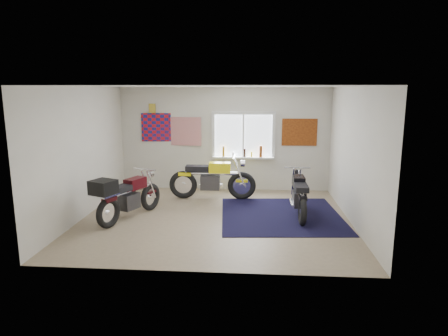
# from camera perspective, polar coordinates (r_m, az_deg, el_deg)

# --- Properties ---
(ground) EXTENTS (5.50, 5.50, 0.00)m
(ground) POSITION_cam_1_polar(r_m,az_deg,el_deg) (8.39, -1.24, -7.17)
(ground) COLOR #9E896B
(ground) RESTS_ON ground
(room_shell) EXTENTS (5.50, 5.50, 5.50)m
(room_shell) POSITION_cam_1_polar(r_m,az_deg,el_deg) (8.03, -1.29, 4.00)
(room_shell) COLOR white
(room_shell) RESTS_ON ground
(navy_rug) EXTENTS (2.69, 2.78, 0.01)m
(navy_rug) POSITION_cam_1_polar(r_m,az_deg,el_deg) (8.65, 8.12, -6.68)
(navy_rug) COLOR black
(navy_rug) RESTS_ON ground
(window_assembly) EXTENTS (1.66, 0.17, 1.26)m
(window_assembly) POSITION_cam_1_polar(r_m,az_deg,el_deg) (10.48, 2.77, 4.20)
(window_assembly) COLOR white
(window_assembly) RESTS_ON room_shell
(oil_bottles) EXTENTS (1.06, 0.09, 0.30)m
(oil_bottles) POSITION_cam_1_polar(r_m,az_deg,el_deg) (10.45, 3.15, 2.30)
(oil_bottles) COLOR #956515
(oil_bottles) RESTS_ON window_assembly
(flag_display) EXTENTS (1.60, 0.10, 1.17)m
(flag_display) POSITION_cam_1_polar(r_m,az_deg,el_deg) (10.76, -10.22, 8.39)
(flag_display) COLOR red
(flag_display) RESTS_ON room_shell
(triumph_poster) EXTENTS (0.90, 0.03, 0.70)m
(triumph_poster) POSITION_cam_1_polar(r_m,az_deg,el_deg) (10.53, 10.72, 5.04)
(triumph_poster) COLOR #A54C14
(triumph_poster) RESTS_ON room_shell
(yellow_triumph) EXTENTS (2.13, 0.64, 1.07)m
(yellow_triumph) POSITION_cam_1_polar(r_m,az_deg,el_deg) (9.73, -1.73, -1.71)
(yellow_triumph) COLOR black
(yellow_triumph) RESTS_ON ground
(black_chrome_bike) EXTENTS (0.57, 1.88, 0.96)m
(black_chrome_bike) POSITION_cam_1_polar(r_m,az_deg,el_deg) (8.62, 10.65, -3.95)
(black_chrome_bike) COLOR black
(black_chrome_bike) RESTS_ON navy_rug
(maroon_tourer) EXTENTS (1.03, 1.86, 0.98)m
(maroon_tourer) POSITION_cam_1_polar(r_m,az_deg,el_deg) (8.36, -13.93, -3.95)
(maroon_tourer) COLOR black
(maroon_tourer) RESTS_ON ground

